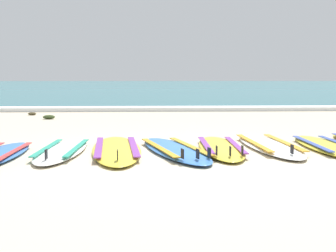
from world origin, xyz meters
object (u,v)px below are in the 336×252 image
at_px(surfboard_3, 116,149).
at_px(surfboard_7, 325,146).
at_px(surfboard_5, 220,147).
at_px(surfboard_6, 269,145).
at_px(surfboard_4, 174,150).
at_px(surfboard_2, 62,150).

xyz_separation_m(surfboard_3, surfboard_7, (2.85, 0.16, 0.00)).
xyz_separation_m(surfboard_5, surfboard_6, (0.70, 0.19, -0.00)).
relative_size(surfboard_4, surfboard_5, 1.08).
distance_m(surfboard_2, surfboard_7, 3.55).
height_order(surfboard_5, surfboard_6, same).
distance_m(surfboard_2, surfboard_6, 2.81).
bearing_deg(surfboard_3, surfboard_6, 7.50).
distance_m(surfboard_3, surfboard_5, 1.39).
bearing_deg(surfboard_5, surfboard_7, 2.89).
bearing_deg(surfboard_5, surfboard_4, -166.64).
xyz_separation_m(surfboard_2, surfboard_3, (0.69, 0.07, -0.00)).
bearing_deg(surfboard_7, surfboard_3, -176.83).
height_order(surfboard_2, surfboard_5, same).
xyz_separation_m(surfboard_2, surfboard_7, (3.55, 0.23, -0.00)).
bearing_deg(surfboard_2, surfboard_4, 0.32).
relative_size(surfboard_3, surfboard_5, 1.15).
relative_size(surfboard_2, surfboard_5, 0.96).
xyz_separation_m(surfboard_2, surfboard_5, (2.08, 0.16, 0.00)).
bearing_deg(surfboard_2, surfboard_7, 3.74).
bearing_deg(surfboard_4, surfboard_3, 175.07).
xyz_separation_m(surfboard_3, surfboard_5, (1.39, 0.08, 0.00)).
bearing_deg(surfboard_2, surfboard_5, 4.33).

